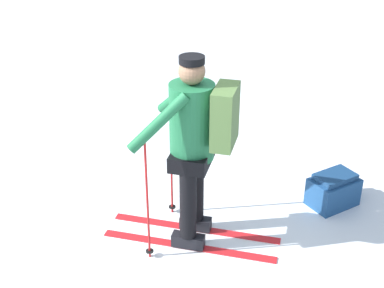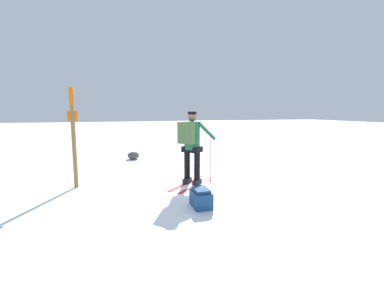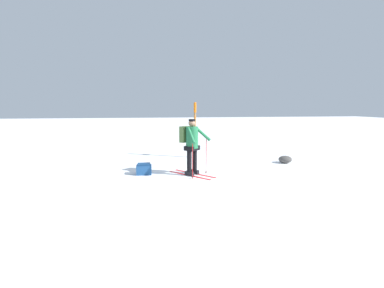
# 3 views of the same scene
# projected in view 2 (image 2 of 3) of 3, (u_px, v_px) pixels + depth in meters

# --- Properties ---
(ground_plane) EXTENTS (80.00, 80.00, 0.00)m
(ground_plane) POSITION_uv_depth(u_px,v_px,m) (186.00, 178.00, 6.94)
(ground_plane) COLOR white
(skier) EXTENTS (1.40, 1.44, 1.79)m
(skier) POSITION_uv_depth(u_px,v_px,m) (191.00, 142.00, 6.23)
(skier) COLOR red
(skier) RESTS_ON ground_plane
(dropped_backpack) EXTENTS (0.48, 0.34, 0.36)m
(dropped_backpack) POSITION_uv_depth(u_px,v_px,m) (201.00, 198.00, 4.83)
(dropped_backpack) COLOR navy
(dropped_backpack) RESTS_ON ground_plane
(trail_marker) EXTENTS (0.11, 0.24, 2.34)m
(trail_marker) POSITION_uv_depth(u_px,v_px,m) (73.00, 130.00, 5.94)
(trail_marker) COLOR olive
(trail_marker) RESTS_ON ground_plane
(rock_boulder) EXTENTS (0.51, 0.44, 0.28)m
(rock_boulder) POSITION_uv_depth(u_px,v_px,m) (133.00, 155.00, 9.68)
(rock_boulder) COLOR #474442
(rock_boulder) RESTS_ON ground_plane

